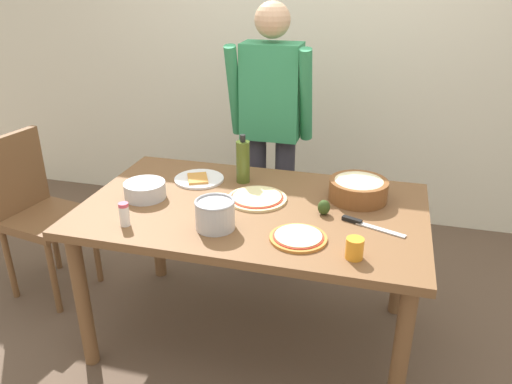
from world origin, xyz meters
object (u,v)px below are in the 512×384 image
at_px(chair_wooden_left, 35,206).
at_px(avocado, 324,208).
at_px(popcorn_bowl, 358,188).
at_px(chef_knife, 365,224).
at_px(mixing_bowl_steel, 145,190).
at_px(olive_oil_bottle, 243,161).
at_px(pizza_cooked_on_tray, 298,237).
at_px(pizza_raw_on_board, 257,198).
at_px(person_cook, 271,123).
at_px(dining_table, 253,223).
at_px(steel_pot, 215,214).
at_px(cup_orange, 355,248).
at_px(plate_with_slice, 199,179).
at_px(salt_shaker, 124,214).

relative_size(chair_wooden_left, avocado, 13.57).
xyz_separation_m(popcorn_bowl, chef_knife, (0.05, -0.26, -0.05)).
bearing_deg(mixing_bowl_steel, olive_oil_bottle, 37.79).
bearing_deg(olive_oil_bottle, pizza_cooked_on_tray, -53.11).
xyz_separation_m(chair_wooden_left, pizza_raw_on_board, (1.32, -0.04, 0.23)).
bearing_deg(person_cook, chair_wooden_left, -152.07).
relative_size(dining_table, olive_oil_bottle, 6.25).
relative_size(person_cook, avocado, 23.14).
bearing_deg(pizza_raw_on_board, chair_wooden_left, 178.33).
distance_m(popcorn_bowl, steel_pot, 0.73).
height_order(person_cook, chair_wooden_left, person_cook).
height_order(steel_pot, cup_orange, steel_pot).
bearing_deg(popcorn_bowl, pizza_raw_on_board, -164.29).
relative_size(chef_knife, avocado, 4.00).
bearing_deg(chef_knife, chair_wooden_left, 174.69).
distance_m(pizza_raw_on_board, chef_knife, 0.54).
xyz_separation_m(person_cook, cup_orange, (0.60, -1.10, -0.14)).
xyz_separation_m(chair_wooden_left, plate_with_slice, (0.96, 0.11, 0.23)).
bearing_deg(chair_wooden_left, plate_with_slice, 6.70).
bearing_deg(dining_table, pizza_raw_on_board, 88.32).
bearing_deg(chef_knife, pizza_raw_on_board, 165.70).
xyz_separation_m(salt_shaker, chef_knife, (1.01, 0.27, -0.05)).
height_order(person_cook, avocado, person_cook).
bearing_deg(popcorn_bowl, plate_with_slice, 178.56).
relative_size(pizza_raw_on_board, salt_shaker, 2.72).
bearing_deg(cup_orange, steel_pot, 171.30).
distance_m(person_cook, pizza_cooked_on_tray, 1.09).
relative_size(popcorn_bowl, cup_orange, 3.29).
xyz_separation_m(pizza_raw_on_board, avocado, (0.33, -0.07, 0.03)).
height_order(dining_table, steel_pot, steel_pot).
xyz_separation_m(pizza_raw_on_board, steel_pot, (-0.10, -0.32, 0.06)).
height_order(chair_wooden_left, steel_pot, chair_wooden_left).
xyz_separation_m(person_cook, olive_oil_bottle, (-0.03, -0.49, -0.07)).
height_order(person_cook, pizza_cooked_on_tray, person_cook).
distance_m(chair_wooden_left, pizza_cooked_on_tray, 1.64).
relative_size(dining_table, pizza_raw_on_board, 5.55).
bearing_deg(cup_orange, pizza_raw_on_board, 140.37).
relative_size(pizza_cooked_on_tray, chef_knife, 0.86).
bearing_deg(plate_with_slice, pizza_cooked_on_tray, -37.52).
xyz_separation_m(plate_with_slice, popcorn_bowl, (0.83, -0.02, 0.05)).
distance_m(dining_table, pizza_cooked_on_tray, 0.38).
bearing_deg(chef_knife, plate_with_slice, 162.10).
xyz_separation_m(pizza_raw_on_board, chef_knife, (0.52, -0.13, -0.00)).
bearing_deg(avocado, popcorn_bowl, 56.47).
bearing_deg(popcorn_bowl, steel_pot, -141.58).
xyz_separation_m(chair_wooden_left, pizza_cooked_on_tray, (1.58, -0.36, 0.23)).
distance_m(person_cook, olive_oil_bottle, 0.50).
relative_size(person_cook, mixing_bowl_steel, 8.10).
bearing_deg(salt_shaker, mixing_bowl_steel, 98.76).
bearing_deg(plate_with_slice, person_cook, 64.10).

